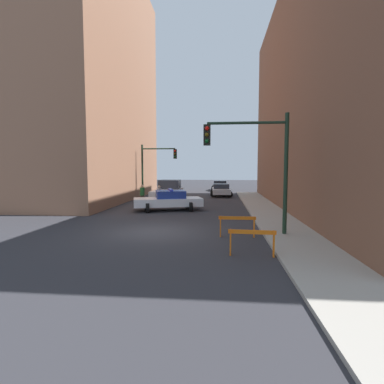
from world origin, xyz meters
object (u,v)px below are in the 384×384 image
at_px(pedestrian_corner, 142,195).
at_px(traffic_light_far, 153,164).
at_px(traffic_light_near, 258,155).
at_px(white_truck, 168,192).
at_px(barrier_front, 252,238).
at_px(pedestrian_crossing, 159,196).
at_px(barrier_mid, 237,223).
at_px(police_car, 169,200).
at_px(parked_car_near, 221,190).
at_px(parked_car_mid, 220,185).

bearing_deg(pedestrian_corner, traffic_light_far, 179.78).
distance_m(traffic_light_near, white_truck, 14.36).
bearing_deg(traffic_light_near, barrier_front, -100.07).
height_order(pedestrian_crossing, barrier_front, pedestrian_crossing).
relative_size(traffic_light_far, barrier_mid, 3.25).
height_order(pedestrian_crossing, barrier_mid, pedestrian_crossing).
relative_size(traffic_light_near, police_car, 1.03).
xyz_separation_m(parked_car_near, pedestrian_corner, (-6.22, -8.52, 0.19)).
distance_m(traffic_light_far, barrier_mid, 17.19).
distance_m(parked_car_mid, barrier_front, 29.40).
distance_m(parked_car_near, pedestrian_crossing, 10.50).
bearing_deg(pedestrian_corner, barrier_mid, 31.04).
bearing_deg(parked_car_mid, barrier_front, -88.60).
bearing_deg(parked_car_mid, pedestrian_corner, -111.13).
bearing_deg(pedestrian_corner, parked_car_mid, 156.59).
height_order(white_truck, barrier_front, white_truck).
bearing_deg(barrier_front, traffic_light_near, 79.93).
relative_size(pedestrian_crossing, barrier_front, 1.04).
height_order(police_car, parked_car_near, police_car).
relative_size(white_truck, parked_car_near, 1.24).
xyz_separation_m(traffic_light_far, white_truck, (1.81, -2.40, -2.49)).
xyz_separation_m(police_car, pedestrian_corner, (-2.53, 2.47, 0.14)).
xyz_separation_m(traffic_light_far, parked_car_mid, (6.35, 11.19, -2.72)).
distance_m(traffic_light_near, traffic_light_far, 17.08).
bearing_deg(pedestrian_crossing, traffic_light_near, 7.90).
height_order(traffic_light_far, white_truck, traffic_light_far).
height_order(traffic_light_near, parked_car_mid, traffic_light_near).
height_order(traffic_light_near, police_car, traffic_light_near).
distance_m(parked_car_mid, pedestrian_crossing, 17.90).
height_order(pedestrian_crossing, pedestrian_corner, same).
xyz_separation_m(white_truck, parked_car_mid, (4.54, 13.59, -0.23)).
height_order(traffic_light_near, pedestrian_crossing, traffic_light_near).
distance_m(traffic_light_near, pedestrian_corner, 12.81).
height_order(traffic_light_far, pedestrian_corner, traffic_light_far).
distance_m(traffic_light_far, barrier_front, 19.86).
height_order(parked_car_mid, barrier_front, parked_car_mid).
bearing_deg(barrier_front, pedestrian_corner, 119.13).
xyz_separation_m(traffic_light_near, pedestrian_crossing, (-6.24, 8.96, -2.67)).
distance_m(traffic_light_far, parked_car_mid, 13.15).
xyz_separation_m(traffic_light_near, parked_car_near, (-1.55, 18.35, -2.86)).
height_order(white_truck, parked_car_mid, white_truck).
height_order(parked_car_near, pedestrian_corner, pedestrian_corner).
bearing_deg(barrier_mid, white_truck, 112.30).
distance_m(traffic_light_far, pedestrian_crossing, 6.86).
distance_m(white_truck, barrier_front, 16.78).
xyz_separation_m(police_car, barrier_mid, (4.35, -7.68, -0.11)).
xyz_separation_m(white_truck, pedestrian_corner, (-1.55, -2.84, -0.04)).
bearing_deg(pedestrian_corner, white_truck, 148.30).
bearing_deg(barrier_mid, barrier_front, -83.08).
relative_size(pedestrian_crossing, pedestrian_corner, 1.00).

